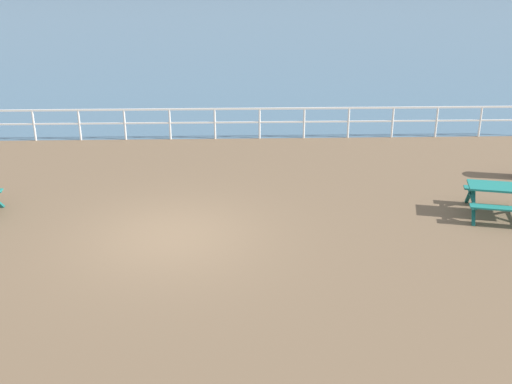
# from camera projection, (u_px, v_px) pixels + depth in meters

# --- Properties ---
(ground_plane) EXTENTS (30.00, 24.00, 0.20)m
(ground_plane) POSITION_uv_depth(u_px,v_px,m) (171.00, 240.00, 13.84)
(ground_plane) COLOR brown
(sea_band) EXTENTS (142.00, 90.00, 0.01)m
(sea_band) POSITION_uv_depth(u_px,v_px,m) (221.00, 15.00, 62.88)
(sea_band) COLOR #476B84
(sea_band) RESTS_ON ground
(seaward_railing) EXTENTS (23.07, 0.07, 1.08)m
(seaward_railing) POSITION_uv_depth(u_px,v_px,m) (192.00, 118.00, 20.74)
(seaward_railing) COLOR white
(seaward_railing) RESTS_ON ground
(picnic_table_mid_centre) EXTENTS (2.10, 1.88, 0.80)m
(picnic_table_mid_centre) POSITION_uv_depth(u_px,v_px,m) (507.00, 194.00, 14.63)
(picnic_table_mid_centre) COLOR #1E7A70
(picnic_table_mid_centre) RESTS_ON ground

